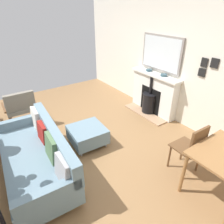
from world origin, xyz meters
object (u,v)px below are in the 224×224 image
fireplace (153,95)px  mantel_bowl_near (149,70)px  sofa (38,156)px  armchair_accent (20,106)px  mantel_bowl_far (164,75)px  ottoman (88,134)px  dining_chair_near_fireplace (192,146)px

fireplace → mantel_bowl_near: size_ratio=9.34×
sofa → armchair_accent: (-0.13, -1.75, 0.11)m
fireplace → mantel_bowl_far: mantel_bowl_far is taller
fireplace → ottoman: (1.98, 0.25, -0.22)m
ottoman → sofa: bearing=11.7°
mantel_bowl_near → dining_chair_near_fireplace: mantel_bowl_near is taller
mantel_bowl_near → sofa: size_ratio=0.07×
fireplace → mantel_bowl_near: mantel_bowl_near is taller
armchair_accent → dining_chair_near_fireplace: size_ratio=0.91×
armchair_accent → dining_chair_near_fireplace: 3.60m
mantel_bowl_far → dining_chair_near_fireplace: mantel_bowl_far is taller
dining_chair_near_fireplace → ottoman: bearing=-58.3°
dining_chair_near_fireplace → mantel_bowl_near: bearing=-116.9°
fireplace → dining_chair_near_fireplace: fireplace is taller
sofa → fireplace: bearing=-171.3°
mantel_bowl_far → sofa: 3.07m
mantel_bowl_near → mantel_bowl_far: bearing=90.0°
mantel_bowl_near → dining_chair_near_fireplace: bearing=63.1°
mantel_bowl_near → ottoman: bearing=13.5°
mantel_bowl_far → dining_chair_near_fireplace: 1.95m
fireplace → ottoman: 2.00m
fireplace → mantel_bowl_far: 0.63m
fireplace → ottoman: size_ratio=2.02×
mantel_bowl_near → armchair_accent: bearing=-20.5°
mantel_bowl_far → dining_chair_near_fireplace: (1.04, 1.58, -0.50)m
mantel_bowl_far → sofa: mantel_bowl_far is taller
fireplace → mantel_bowl_far: size_ratio=9.22×
fireplace → armchair_accent: (2.82, -1.30, -0.01)m
mantel_bowl_far → sofa: size_ratio=0.07×
ottoman → dining_chair_near_fireplace: size_ratio=0.76×
fireplace → mantel_bowl_near: (-0.03, -0.23, 0.58)m
fireplace → mantel_bowl_near: bearing=-96.4°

